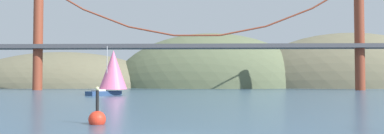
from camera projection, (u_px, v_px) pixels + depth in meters
name	position (u px, v px, depth m)	size (l,w,h in m)	color
headland_right	(350.00, 88.00, 151.88)	(84.00, 44.00, 43.55)	#6B664C
headland_left	(62.00, 88.00, 154.85)	(80.18, 44.00, 28.74)	#6B664C
headland_center	(211.00, 88.00, 153.30)	(77.72, 44.00, 43.48)	#5B6647
suspension_bridge	(197.00, 42.00, 113.98)	(131.63, 6.00, 32.37)	brown
sailboat_pink_spinnaker	(113.00, 71.00, 74.87)	(8.06, 9.19, 9.47)	navy
channel_buoy	(97.00, 118.00, 24.40)	(1.10, 1.10, 2.64)	red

